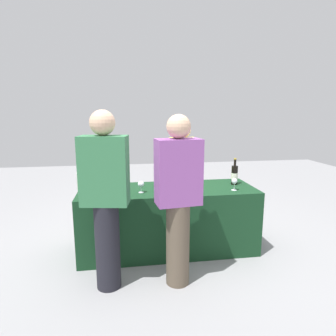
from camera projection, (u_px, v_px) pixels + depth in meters
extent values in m
plane|color=gray|center=(168.00, 248.00, 3.59)|extent=(12.00, 12.00, 0.00)
cube|color=#14381E|center=(168.00, 219.00, 3.51)|extent=(2.10, 0.75, 0.77)
cylinder|color=black|center=(112.00, 180.00, 3.42)|extent=(0.07, 0.07, 0.22)
cylinder|color=black|center=(111.00, 167.00, 3.39)|extent=(0.03, 0.03, 0.08)
cylinder|color=black|center=(111.00, 163.00, 3.38)|extent=(0.03, 0.03, 0.02)
cylinder|color=silver|center=(112.00, 180.00, 3.42)|extent=(0.08, 0.08, 0.08)
cylinder|color=black|center=(162.00, 177.00, 3.51)|extent=(0.07, 0.07, 0.23)
cylinder|color=black|center=(162.00, 165.00, 3.48)|extent=(0.03, 0.03, 0.08)
cylinder|color=maroon|center=(162.00, 161.00, 3.47)|extent=(0.03, 0.03, 0.02)
cylinder|color=silver|center=(162.00, 178.00, 3.51)|extent=(0.07, 0.07, 0.08)
cylinder|color=black|center=(174.00, 177.00, 3.55)|extent=(0.07, 0.07, 0.23)
cylinder|color=black|center=(175.00, 165.00, 3.53)|extent=(0.02, 0.02, 0.07)
cylinder|color=gold|center=(175.00, 161.00, 3.52)|extent=(0.03, 0.03, 0.02)
cylinder|color=silver|center=(174.00, 178.00, 3.56)|extent=(0.07, 0.07, 0.08)
cylinder|color=black|center=(234.00, 175.00, 3.62)|extent=(0.08, 0.08, 0.24)
cylinder|color=black|center=(235.00, 163.00, 3.59)|extent=(0.03, 0.03, 0.08)
cylinder|color=gold|center=(235.00, 159.00, 3.58)|extent=(0.03, 0.03, 0.02)
cylinder|color=silver|center=(234.00, 176.00, 3.62)|extent=(0.08, 0.08, 0.08)
cylinder|color=silver|center=(107.00, 193.00, 3.24)|extent=(0.06, 0.06, 0.00)
cylinder|color=silver|center=(106.00, 190.00, 3.23)|extent=(0.01, 0.01, 0.06)
sphere|color=silver|center=(106.00, 185.00, 3.22)|extent=(0.07, 0.07, 0.07)
sphere|color=#590C19|center=(106.00, 186.00, 3.22)|extent=(0.04, 0.04, 0.04)
cylinder|color=silver|center=(141.00, 192.00, 3.27)|extent=(0.06, 0.06, 0.00)
cylinder|color=silver|center=(141.00, 190.00, 3.26)|extent=(0.01, 0.01, 0.06)
sphere|color=silver|center=(141.00, 184.00, 3.25)|extent=(0.07, 0.07, 0.07)
sphere|color=#590C19|center=(141.00, 185.00, 3.25)|extent=(0.04, 0.04, 0.04)
cylinder|color=silver|center=(189.00, 190.00, 3.35)|extent=(0.06, 0.06, 0.00)
cylinder|color=silver|center=(189.00, 187.00, 3.35)|extent=(0.01, 0.01, 0.07)
sphere|color=silver|center=(189.00, 182.00, 3.33)|extent=(0.06, 0.06, 0.06)
cylinder|color=silver|center=(234.00, 190.00, 3.36)|extent=(0.06, 0.06, 0.00)
cylinder|color=silver|center=(234.00, 187.00, 3.35)|extent=(0.01, 0.01, 0.08)
sphere|color=silver|center=(234.00, 181.00, 3.34)|extent=(0.07, 0.07, 0.07)
sphere|color=#590C19|center=(234.00, 182.00, 3.34)|extent=(0.04, 0.04, 0.04)
cylinder|color=black|center=(183.00, 204.00, 4.11)|extent=(0.20, 0.20, 0.76)
cube|color=yellow|center=(183.00, 158.00, 3.98)|extent=(0.38, 0.25, 0.57)
sphere|color=beige|center=(183.00, 130.00, 3.91)|extent=(0.21, 0.21, 0.21)
cylinder|color=black|center=(108.00, 246.00, 2.73)|extent=(0.23, 0.23, 0.84)
cube|color=#337247|center=(104.00, 171.00, 2.59)|extent=(0.46, 0.30, 0.63)
sphere|color=#D8AD8C|center=(102.00, 123.00, 2.51)|extent=(0.23, 0.23, 0.23)
cylinder|color=brown|center=(178.00, 244.00, 2.80)|extent=(0.23, 0.23, 0.82)
cube|color=#8C4C99|center=(178.00, 172.00, 2.66)|extent=(0.44, 0.28, 0.61)
sphere|color=#D8AD8C|center=(179.00, 126.00, 2.58)|extent=(0.22, 0.22, 0.22)
cube|color=white|center=(100.00, 200.00, 4.18)|extent=(0.63, 0.09, 0.82)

